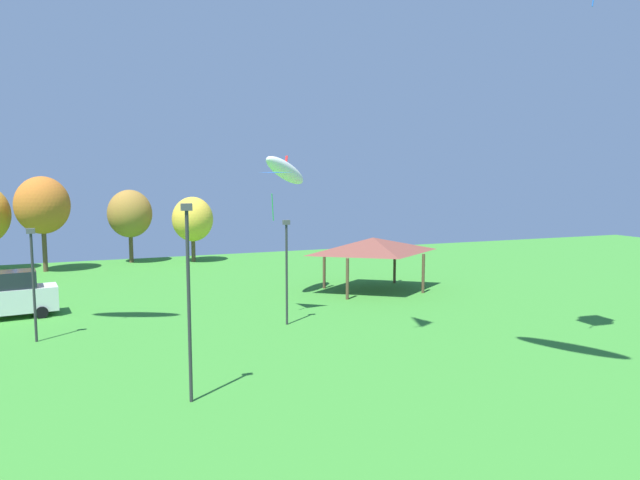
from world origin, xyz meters
The scene contains 10 objects.
kite_flying_6 centered at (3.79, 32.53, 7.23)m, with size 1.77×1.68×2.04m.
kite_flying_8 centered at (6.55, 38.25, 8.00)m, with size 4.22×4.12×2.37m.
parked_car_second_from_left centered at (-9.03, 38.51, 1.25)m, with size 4.79×2.43×2.55m.
park_pavilion centered at (12.60, 38.04, 3.08)m, with size 7.09×4.99×3.60m.
light_post_0 centered at (4.42, 31.67, 3.11)m, with size 0.36×0.20×5.43m.
light_post_1 centered at (-7.37, 32.99, 3.03)m, with size 0.36×0.20×5.28m.
light_post_2 centered at (-1.82, 23.13, 3.77)m, with size 0.36×0.20×6.73m.
treeline_tree_3 centered at (-8.52, 54.84, 5.36)m, with size 4.20×4.20×7.69m.
treeline_tree_4 centered at (-1.73, 57.52, 4.38)m, with size 3.86×3.86×6.52m.
treeline_tree_5 centered at (3.53, 55.92, 3.86)m, with size 3.64×3.64×5.87m.
Camera 1 is at (-4.61, 4.19, 7.56)m, focal length 32.00 mm.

